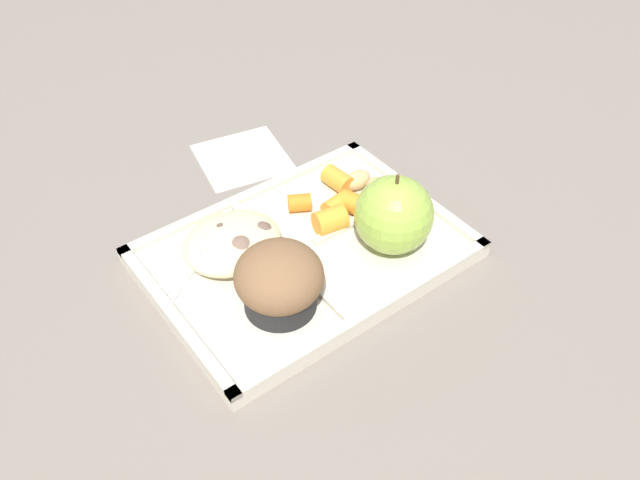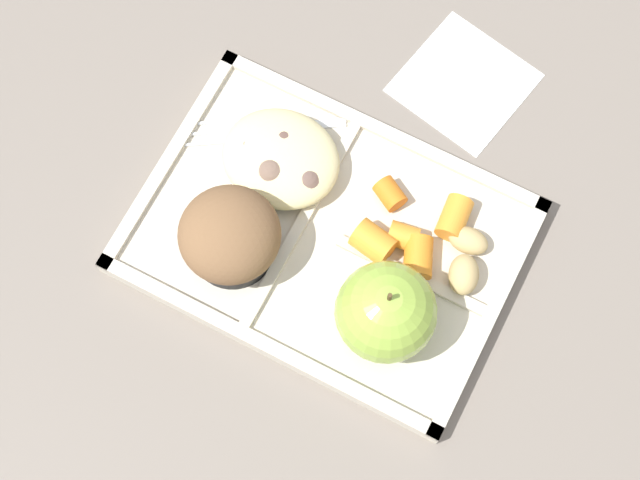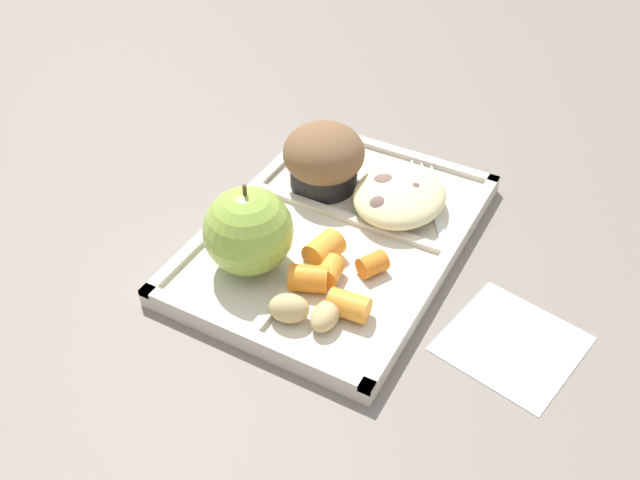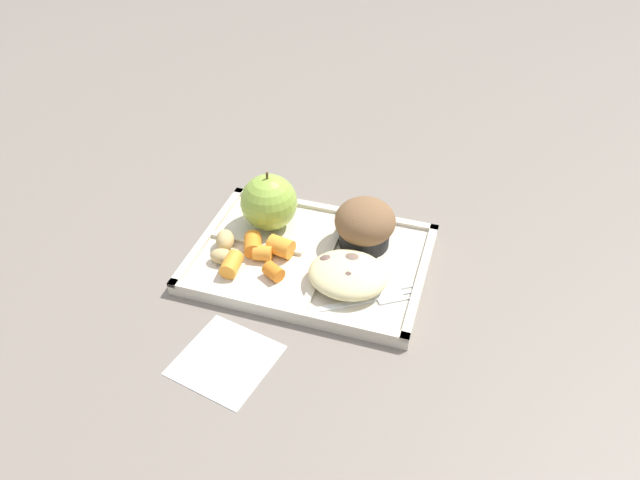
{
  "view_description": "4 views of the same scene",
  "coord_description": "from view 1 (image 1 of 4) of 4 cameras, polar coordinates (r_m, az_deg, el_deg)",
  "views": [
    {
      "loc": [
        0.29,
        0.41,
        0.5
      ],
      "look_at": [
        -0.0,
        0.02,
        0.04
      ],
      "focal_mm": 37.2,
      "sensor_mm": 36.0,
      "label": 1
    },
    {
      "loc": [
        -0.13,
        0.25,
        0.84
      ],
      "look_at": [
        -0.01,
        0.02,
        0.07
      ],
      "focal_mm": 57.58,
      "sensor_mm": 36.0,
      "label": 2
    },
    {
      "loc": [
        -0.47,
        -0.24,
        0.47
      ],
      "look_at": [
        -0.06,
        -0.01,
        0.05
      ],
      "focal_mm": 39.85,
      "sensor_mm": 36.0,
      "label": 3
    },
    {
      "loc": [
        0.2,
        -0.6,
        0.57
      ],
      "look_at": [
        0.02,
        -0.01,
        0.06
      ],
      "focal_mm": 33.91,
      "sensor_mm": 36.0,
      "label": 4
    }
  ],
  "objects": [
    {
      "name": "paper_napkin",
      "position": [
        0.85,
        -6.68,
        7.07
      ],
      "size": [
        0.13,
        0.13,
        0.0
      ],
      "primitive_type": "cube",
      "rotation": [
        0.0,
        0.0,
        -0.21
      ],
      "color": "white",
      "rests_on": "ground"
    },
    {
      "name": "potato_chunk_golden",
      "position": [
        0.76,
        5.24,
        4.46
      ],
      "size": [
        0.04,
        0.04,
        0.03
      ],
      "primitive_type": "ellipsoid",
      "rotation": [
        0.0,
        0.0,
        3.5
      ],
      "color": "tan",
      "rests_on": "lunch_tray"
    },
    {
      "name": "carrot_slice_diagonal",
      "position": [
        0.71,
        0.88,
        1.71
      ],
      "size": [
        0.04,
        0.03,
        0.03
      ],
      "primitive_type": "cylinder",
      "rotation": [
        0.0,
        1.57,
        6.1
      ],
      "color": "orange",
      "rests_on": "lunch_tray"
    },
    {
      "name": "meatball_center",
      "position": [
        0.68,
        -9.29,
        -1.55
      ],
      "size": [
        0.03,
        0.03,
        0.03
      ],
      "primitive_type": "sphere",
      "color": "#755B4C",
      "rests_on": "lunch_tray"
    },
    {
      "name": "plastic_fork",
      "position": [
        0.7,
        -11.07,
        -1.78
      ],
      "size": [
        0.13,
        0.09,
        0.0
      ],
      "color": "silver",
      "rests_on": "lunch_tray"
    },
    {
      "name": "lunch_tray",
      "position": [
        0.7,
        -1.29,
        -1.16
      ],
      "size": [
        0.32,
        0.23,
        0.02
      ],
      "color": "beige",
      "rests_on": "ground"
    },
    {
      "name": "carrot_slice_edge",
      "position": [
        0.73,
        3.05,
        3.09
      ],
      "size": [
        0.04,
        0.04,
        0.02
      ],
      "primitive_type": "cylinder",
      "rotation": [
        0.0,
        1.57,
        5.11
      ],
      "color": "orange",
      "rests_on": "lunch_tray"
    },
    {
      "name": "ground",
      "position": [
        0.71,
        -1.3,
        -1.62
      ],
      "size": [
        6.0,
        6.0,
        0.0
      ],
      "primitive_type": "plane",
      "color": "slate"
    },
    {
      "name": "meatball_front",
      "position": [
        0.68,
        -6.83,
        -0.98
      ],
      "size": [
        0.04,
        0.04,
        0.04
      ],
      "primitive_type": "sphere",
      "color": "#755B4C",
      "rests_on": "lunch_tray"
    },
    {
      "name": "potato_chunk_wedge",
      "position": [
        0.77,
        3.24,
        5.16
      ],
      "size": [
        0.04,
        0.03,
        0.02
      ],
      "primitive_type": "ellipsoid",
      "rotation": [
        0.0,
        0.0,
        3.21
      ],
      "color": "tan",
      "rests_on": "lunch_tray"
    },
    {
      "name": "egg_noodle_pile",
      "position": [
        0.69,
        -7.56,
        -0.23
      ],
      "size": [
        0.1,
        0.09,
        0.03
      ],
      "primitive_type": "ellipsoid",
      "color": "beige",
      "rests_on": "lunch_tray"
    },
    {
      "name": "green_apple",
      "position": [
        0.68,
        6.37,
        2.17
      ],
      "size": [
        0.08,
        0.08,
        0.09
      ],
      "color": "#93B742",
      "rests_on": "lunch_tray"
    },
    {
      "name": "carrot_slice_back",
      "position": [
        0.74,
        -1.77,
        3.22
      ],
      "size": [
        0.03,
        0.03,
        0.02
      ],
      "primitive_type": "cylinder",
      "rotation": [
        0.0,
        1.57,
        5.77
      ],
      "color": "orange",
      "rests_on": "lunch_tray"
    },
    {
      "name": "meatball_back",
      "position": [
        0.69,
        -5.08,
        0.36
      ],
      "size": [
        0.03,
        0.03,
        0.03
      ],
      "primitive_type": "sphere",
      "color": "brown",
      "rests_on": "lunch_tray"
    },
    {
      "name": "meatball_side",
      "position": [
        0.69,
        -8.36,
        0.21
      ],
      "size": [
        0.03,
        0.03,
        0.03
      ],
      "primitive_type": "sphere",
      "color": "brown",
      "rests_on": "lunch_tray"
    },
    {
      "name": "carrot_slice_large",
      "position": [
        0.73,
        1.31,
        2.89
      ],
      "size": [
        0.03,
        0.03,
        0.02
      ],
      "primitive_type": "cylinder",
      "rotation": [
        0.0,
        1.57,
        0.15
      ],
      "color": "orange",
      "rests_on": "lunch_tray"
    },
    {
      "name": "bran_muffin",
      "position": [
        0.62,
        -3.53,
        -3.53
      ],
      "size": [
        0.08,
        0.08,
        0.07
      ],
      "color": "black",
      "rests_on": "lunch_tray"
    },
    {
      "name": "carrot_slice_near_corner",
      "position": [
        0.77,
        1.55,
        5.19
      ],
      "size": [
        0.03,
        0.04,
        0.02
      ],
      "primitive_type": "cylinder",
      "rotation": [
        0.0,
        1.57,
        1.65
      ],
      "color": "orange",
      "rests_on": "lunch_tray"
    }
  ]
}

